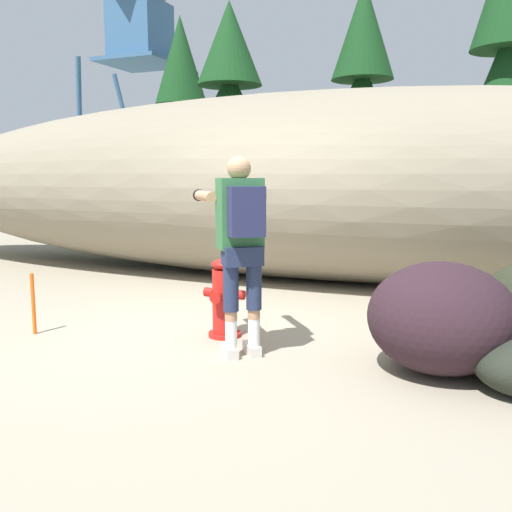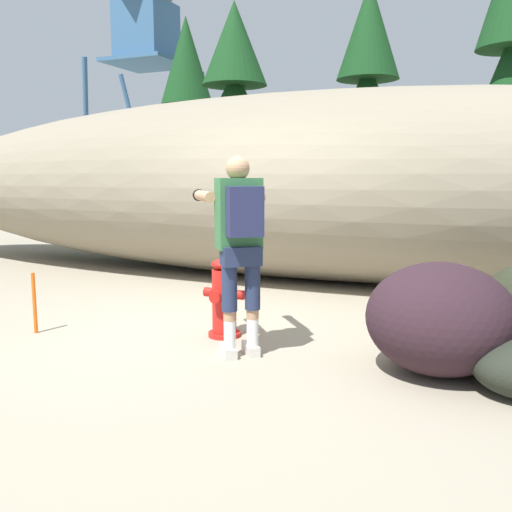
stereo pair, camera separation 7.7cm
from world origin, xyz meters
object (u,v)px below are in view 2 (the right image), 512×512
utility_worker (239,231)px  boulder_small (440,318)px  fire_hydrant (224,299)px  watchtower (147,36)px  survey_stake (34,303)px

utility_worker → boulder_small: bearing=-121.6°
fire_hydrant → watchtower: watchtower is taller
fire_hydrant → boulder_small: (1.98, -0.23, 0.07)m
survey_stake → utility_worker: bearing=4.8°
fire_hydrant → watchtower: 14.84m
boulder_small → survey_stake: boulder_small is taller
fire_hydrant → utility_worker: utility_worker is taller
survey_stake → boulder_small: bearing=5.9°
fire_hydrant → survey_stake: 1.86m
fire_hydrant → boulder_small: 1.99m
utility_worker → boulder_small: (1.61, 0.21, -0.63)m
utility_worker → watchtower: (-8.53, 11.49, 4.92)m
fire_hydrant → watchtower: bearing=126.5°
fire_hydrant → utility_worker: (0.36, -0.44, 0.70)m
boulder_small → watchtower: size_ratio=0.14×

